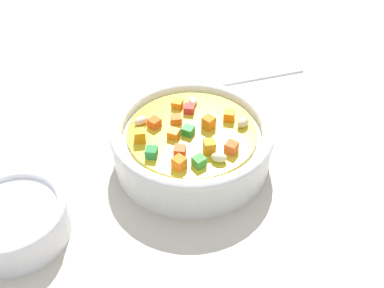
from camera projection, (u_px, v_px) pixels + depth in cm
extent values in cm
cube|color=#BAB2A0|center=(192.00, 165.00, 53.17)|extent=(140.00, 140.00, 2.00)
cylinder|color=white|center=(192.00, 147.00, 51.12)|extent=(18.31, 18.31, 4.11)
torus|color=white|center=(192.00, 130.00, 49.44)|extent=(18.66, 18.66, 1.44)
cylinder|color=gold|center=(192.00, 132.00, 49.60)|extent=(14.85, 14.85, 0.40)
cube|color=#EB5929|center=(180.00, 152.00, 45.82)|extent=(1.66, 1.66, 1.37)
cube|color=orange|center=(174.00, 134.00, 48.39)|extent=(1.52, 1.52, 0.92)
cube|color=orange|center=(209.00, 123.00, 49.44)|extent=(1.25, 1.25, 1.39)
ellipsoid|color=beige|center=(243.00, 122.00, 49.72)|extent=(1.10, 1.69, 1.10)
cube|color=orange|center=(209.00, 146.00, 46.44)|extent=(1.69, 1.69, 1.44)
cube|color=red|center=(189.00, 109.00, 51.74)|extent=(1.64, 1.64, 0.90)
cube|color=orange|center=(177.00, 119.00, 50.39)|extent=(1.70, 1.70, 0.86)
cube|color=green|center=(199.00, 161.00, 45.06)|extent=(1.45, 1.45, 1.04)
cube|color=#2A833D|center=(151.00, 152.00, 46.04)|extent=(1.66, 1.66, 1.05)
cube|color=orange|center=(179.00, 163.00, 44.74)|extent=(1.26, 1.26, 1.27)
cube|color=orange|center=(233.00, 146.00, 46.67)|extent=(1.35, 1.35, 1.20)
cube|color=#E75B1C|center=(154.00, 123.00, 49.73)|extent=(1.27, 1.27, 1.00)
cube|color=orange|center=(177.00, 104.00, 52.49)|extent=(1.56, 1.56, 0.87)
ellipsoid|color=beige|center=(193.00, 101.00, 53.04)|extent=(1.94, 1.97, 0.79)
cube|color=orange|center=(229.00, 116.00, 50.57)|extent=(1.62, 1.62, 1.15)
cube|color=#238933|center=(189.00, 131.00, 48.69)|extent=(1.46, 1.46, 0.94)
ellipsoid|color=beige|center=(219.00, 157.00, 45.49)|extent=(1.99, 1.75, 1.03)
cube|color=orange|center=(140.00, 135.00, 47.81)|extent=(1.70, 1.70, 1.38)
ellipsoid|color=beige|center=(141.00, 121.00, 50.03)|extent=(1.45, 1.89, 0.99)
cylinder|color=silver|center=(264.00, 76.00, 65.20)|extent=(7.60, 11.08, 0.61)
ellipsoid|color=silver|center=(180.00, 90.00, 62.19)|extent=(3.81, 3.93, 1.07)
cylinder|color=white|center=(16.00, 223.00, 43.31)|extent=(10.39, 10.39, 3.44)
torus|color=white|center=(11.00, 211.00, 42.01)|extent=(10.49, 10.49, 0.83)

